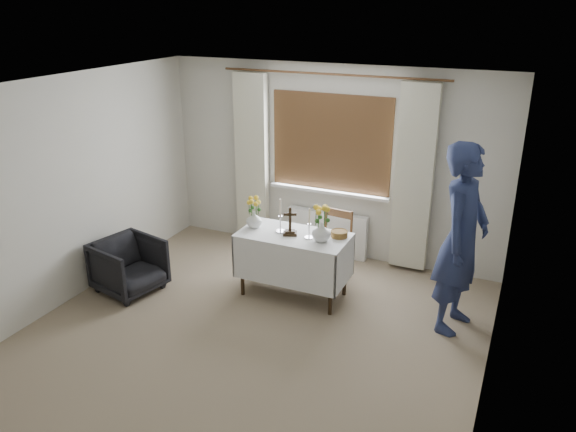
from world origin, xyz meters
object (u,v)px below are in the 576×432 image
object	(u,v)px
wooden_chair	(331,247)
flower_vase_right	(321,232)
person	(462,239)
flower_vase_left	(254,219)
altar_table	(294,265)
armchair	(129,266)
wooden_cross	(290,221)

from	to	relation	value
wooden_chair	flower_vase_right	size ratio (longest dim) A/B	4.00
wooden_chair	person	distance (m)	1.68
wooden_chair	flower_vase_left	size ratio (longest dim) A/B	4.56
altar_table	person	world-z (taller)	person
wooden_chair	armchair	xyz separation A→B (m)	(-2.06, -1.22, -0.12)
wooden_cross	flower_vase_right	world-z (taller)	wooden_cross
wooden_chair	person	size ratio (longest dim) A/B	0.44
armchair	person	bearing A→B (deg)	-64.77
wooden_chair	flower_vase_left	bearing A→B (deg)	-139.09
person	wooden_cross	world-z (taller)	person
person	flower_vase_right	bearing A→B (deg)	107.09
armchair	wooden_cross	size ratio (longest dim) A/B	2.12
wooden_cross	altar_table	bearing A→B (deg)	13.05
altar_table	armchair	bearing A→B (deg)	-158.87
altar_table	flower_vase_left	size ratio (longest dim) A/B	6.47
altar_table	wooden_cross	xyz separation A→B (m)	(-0.03, -0.02, 0.55)
flower_vase_left	altar_table	bearing A→B (deg)	-1.34
altar_table	flower_vase_left	bearing A→B (deg)	178.66
armchair	wooden_cross	bearing A→B (deg)	-56.29
person	wooden_cross	distance (m)	1.83
wooden_cross	armchair	bearing A→B (deg)	178.02
wooden_chair	person	world-z (taller)	person
armchair	wooden_cross	world-z (taller)	wooden_cross
wooden_chair	wooden_cross	xyz separation A→B (m)	(-0.30, -0.56, 0.49)
wooden_chair	flower_vase_right	distance (m)	0.72
flower_vase_left	armchair	bearing A→B (deg)	-151.38
altar_table	wooden_chair	size ratio (longest dim) A/B	1.42
wooden_chair	flower_vase_right	xyz separation A→B (m)	(0.08, -0.57, 0.43)
wooden_chair	person	xyz separation A→B (m)	(1.53, -0.44, 0.55)
altar_table	flower_vase_right	bearing A→B (deg)	-6.76
altar_table	flower_vase_right	xyz separation A→B (m)	(0.34, -0.04, 0.49)
armchair	person	size ratio (longest dim) A/B	0.35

